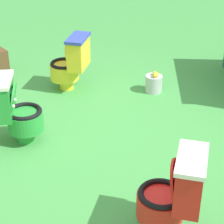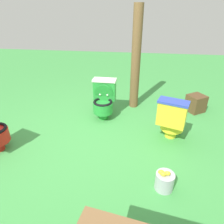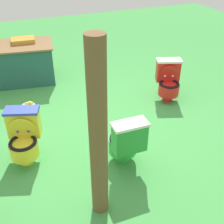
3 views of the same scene
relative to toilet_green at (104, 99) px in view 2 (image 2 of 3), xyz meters
The scene contains 6 objects.
ground 1.05m from the toilet_green, 88.90° to the left, with size 14.00×14.00×0.00m, color #429947.
toilet_green is the anchor object (origin of this frame).
toilet_yellow 1.32m from the toilet_green, 153.44° to the left, with size 0.54×0.60×0.73m.
wooden_post 0.99m from the toilet_green, 135.38° to the right, with size 0.18×0.18×1.98m, color brown.
small_crate 1.88m from the toilet_green, 165.32° to the right, with size 0.32×0.30×0.34m, color brown.
lemon_bucket 1.94m from the toilet_green, 121.47° to the left, with size 0.22×0.22×0.28m.
Camera 2 is at (-0.64, 2.42, 1.94)m, focal length 32.31 mm.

